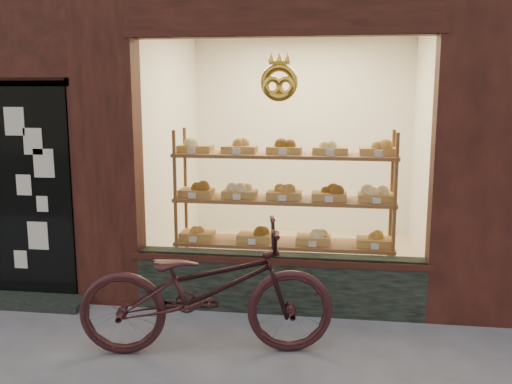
# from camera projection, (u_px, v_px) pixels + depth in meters

# --- Properties ---
(display_shelf) EXTENTS (2.20, 0.45, 1.70)m
(display_shelf) POSITION_uv_depth(u_px,v_px,m) (284.00, 211.00, 5.74)
(display_shelf) COLOR brown
(display_shelf) RESTS_ON ground
(bicycle) EXTENTS (2.11, 1.06, 1.06)m
(bicycle) POSITION_uv_depth(u_px,v_px,m) (207.00, 289.00, 4.52)
(bicycle) COLOR black
(bicycle) RESTS_ON ground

